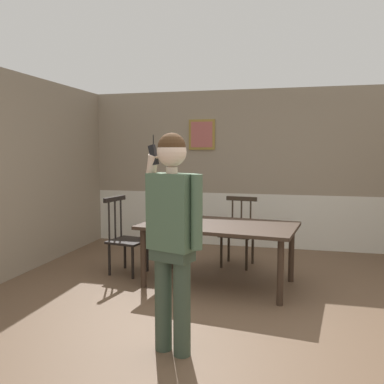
{
  "coord_description": "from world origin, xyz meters",
  "views": [
    {
      "loc": [
        0.58,
        -3.93,
        1.65
      ],
      "look_at": [
        -0.32,
        -0.3,
        1.27
      ],
      "focal_mm": 38.61,
      "sensor_mm": 36.0,
      "label": 1
    }
  ],
  "objects_px": {
    "dining_table": "(219,230)",
    "chair_by_doorway": "(126,238)",
    "person_figure": "(173,228)",
    "chair_near_window": "(238,232)"
  },
  "relations": [
    {
      "from": "dining_table",
      "to": "chair_by_doorway",
      "type": "bearing_deg",
      "value": 172.77
    },
    {
      "from": "dining_table",
      "to": "person_figure",
      "type": "height_order",
      "value": "person_figure"
    },
    {
      "from": "person_figure",
      "to": "chair_near_window",
      "type": "bearing_deg",
      "value": -75.01
    },
    {
      "from": "chair_near_window",
      "to": "person_figure",
      "type": "bearing_deg",
      "value": 94.12
    },
    {
      "from": "chair_by_doorway",
      "to": "person_figure",
      "type": "xyz_separation_m",
      "value": [
        1.24,
        -1.95,
        0.56
      ]
    },
    {
      "from": "chair_near_window",
      "to": "person_figure",
      "type": "xyz_separation_m",
      "value": [
        -0.17,
        -2.7,
        0.56
      ]
    },
    {
      "from": "chair_by_doorway",
      "to": "dining_table",
      "type": "bearing_deg",
      "value": 93.53
    },
    {
      "from": "dining_table",
      "to": "chair_near_window",
      "type": "height_order",
      "value": "chair_near_window"
    },
    {
      "from": "dining_table",
      "to": "person_figure",
      "type": "xyz_separation_m",
      "value": [
        -0.05,
        -1.79,
        0.36
      ]
    },
    {
      "from": "dining_table",
      "to": "chair_near_window",
      "type": "relative_size",
      "value": 2.0
    }
  ]
}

